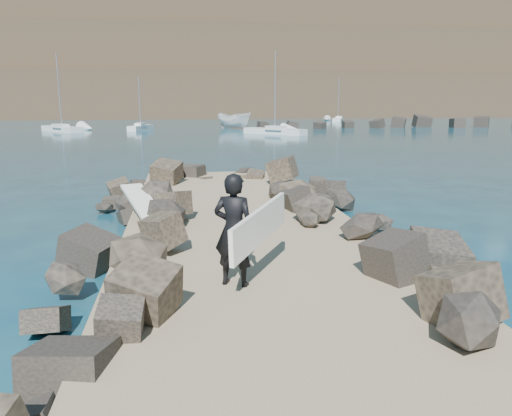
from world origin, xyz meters
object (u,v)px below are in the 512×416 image
at_px(boat_imported, 234,120).
at_px(sailboat_f, 353,116).
at_px(surfboard_resting, 142,205).
at_px(surfer_with_board, 238,229).

xyz_separation_m(boat_imported, sailboat_f, (30.66, 39.28, -0.75)).
bearing_deg(surfboard_resting, sailboat_f, 49.08).
bearing_deg(surfboard_resting, surfer_with_board, -86.74).
xyz_separation_m(surfboard_resting, surfer_with_board, (2.00, -5.02, 0.56)).
relative_size(surfboard_resting, boat_imported, 0.41).
height_order(surfboard_resting, boat_imported, boat_imported).
xyz_separation_m(surfer_with_board, sailboat_f, (37.08, 99.40, -1.25)).
xyz_separation_m(surfboard_resting, sailboat_f, (39.08, 94.38, -0.69)).
bearing_deg(surfboard_resting, boat_imported, 62.88).
bearing_deg(surfer_with_board, boat_imported, 83.90).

